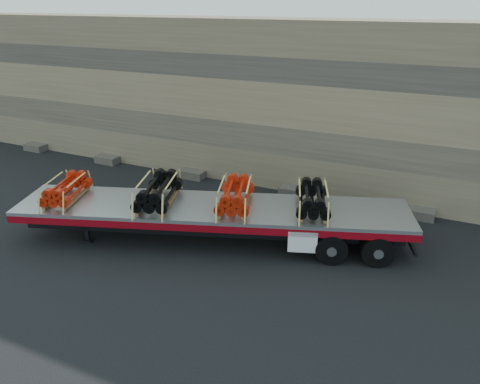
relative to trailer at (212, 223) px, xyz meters
The scene contains 7 objects.
ground 1.07m from the trailer, 159.75° to the left, with size 120.00×120.00×0.00m, color black.
rock_wall 7.41m from the trailer, 96.68° to the left, with size 44.00×3.00×7.00m, color #7A6B54.
trailer is the anchor object (origin of this frame).
bundle_front 5.15m from the trailer, 160.50° to the right, with size 1.01×2.02×0.72m, color red, non-canonical shape.
bundle_midfront 2.10m from the trailer, 160.50° to the right, with size 1.17×2.34×0.83m, color black, non-canonical shape.
bundle_midrear 1.31m from the trailer, 19.50° to the left, with size 1.09×2.18×0.77m, color red, non-canonical shape.
bundle_rear 3.48m from the trailer, 19.50° to the left, with size 1.05×2.11×0.75m, color black, non-canonical shape.
Camera 1 is at (7.80, -12.81, 7.71)m, focal length 35.00 mm.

